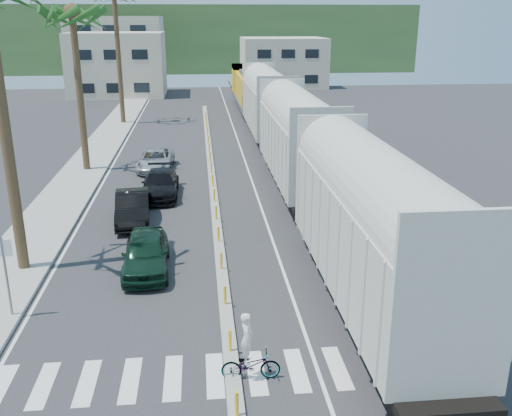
{
  "coord_description": "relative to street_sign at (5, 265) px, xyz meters",
  "views": [
    {
      "loc": [
        -0.74,
        -16.09,
        9.79
      ],
      "look_at": [
        1.61,
        7.06,
        2.0
      ],
      "focal_mm": 40.0,
      "sensor_mm": 36.0,
      "label": 1
    }
  ],
  "objects": [
    {
      "name": "ground",
      "position": [
        7.3,
        -2.0,
        -1.97
      ],
      "size": [
        140.0,
        140.0,
        0.0
      ],
      "primitive_type": "plane",
      "color": "#28282B",
      "rests_on": "ground"
    },
    {
      "name": "sidewalk",
      "position": [
        -1.2,
        23.0,
        -1.9
      ],
      "size": [
        3.0,
        90.0,
        0.15
      ],
      "primitive_type": "cube",
      "color": "gray",
      "rests_on": "ground"
    },
    {
      "name": "rails",
      "position": [
        12.3,
        26.0,
        -1.94
      ],
      "size": [
        1.56,
        100.0,
        0.06
      ],
      "color": "black",
      "rests_on": "ground"
    },
    {
      "name": "median",
      "position": [
        7.3,
        17.96,
        -1.88
      ],
      "size": [
        0.45,
        60.0,
        0.85
      ],
      "color": "gray",
      "rests_on": "ground"
    },
    {
      "name": "crosswalk",
      "position": [
        7.3,
        -4.0,
        -1.97
      ],
      "size": [
        14.0,
        2.2,
        0.01
      ],
      "primitive_type": "cube",
      "color": "silver",
      "rests_on": "ground"
    },
    {
      "name": "lane_markings",
      "position": [
        5.15,
        23.0,
        -1.97
      ],
      "size": [
        9.42,
        90.0,
        0.01
      ],
      "color": "silver",
      "rests_on": "ground"
    },
    {
      "name": "freight_train",
      "position": [
        12.3,
        20.16,
        0.93
      ],
      "size": [
        3.0,
        60.94,
        5.85
      ],
      "color": "beige",
      "rests_on": "ground"
    },
    {
      "name": "palm_trees",
      "position": [
        -0.8,
        20.7,
        8.84
      ],
      "size": [
        3.5,
        37.2,
        13.75
      ],
      "color": "brown",
      "rests_on": "ground"
    },
    {
      "name": "street_sign",
      "position": [
        0.0,
        0.0,
        0.0
      ],
      "size": [
        0.6,
        0.08,
        3.0
      ],
      "color": "slate",
      "rests_on": "ground"
    },
    {
      "name": "buildings",
      "position": [
        0.89,
        69.66,
        2.39
      ],
      "size": [
        38.0,
        27.0,
        10.0
      ],
      "color": "#B6AA90",
      "rests_on": "ground"
    },
    {
      "name": "hillside",
      "position": [
        7.3,
        98.0,
        4.03
      ],
      "size": [
        80.0,
        20.0,
        12.0
      ],
      "primitive_type": "cube",
      "color": "#385628",
      "rests_on": "ground"
    },
    {
      "name": "car_lead",
      "position": [
        4.27,
        3.47,
        -1.2
      ],
      "size": [
        2.12,
        4.64,
        1.54
      ],
      "primitive_type": "imported",
      "rotation": [
        0.0,
        0.0,
        0.03
      ],
      "color": "black",
      "rests_on": "ground"
    },
    {
      "name": "car_second",
      "position": [
        3.14,
        9.45,
        -1.21
      ],
      "size": [
        2.39,
        4.92,
        1.53
      ],
      "primitive_type": "imported",
      "rotation": [
        0.0,
        0.0,
        0.08
      ],
      "color": "black",
      "rests_on": "ground"
    },
    {
      "name": "car_third",
      "position": [
        4.26,
        13.72,
        -1.25
      ],
      "size": [
        2.07,
        5.0,
        1.45
      ],
      "primitive_type": "imported",
      "rotation": [
        0.0,
        0.0,
        -0.0
      ],
      "color": "black",
      "rests_on": "ground"
    },
    {
      "name": "car_rear",
      "position": [
        3.59,
        19.89,
        -1.31
      ],
      "size": [
        2.7,
        5.02,
        1.33
      ],
      "primitive_type": "imported",
      "rotation": [
        0.0,
        0.0,
        -0.05
      ],
      "color": "#B8BBBD",
      "rests_on": "ground"
    },
    {
      "name": "cyclist",
      "position": [
        7.79,
        -4.25,
        -1.3
      ],
      "size": [
        0.76,
        1.73,
        2.09
      ],
      "rotation": [
        0.0,
        0.0,
        1.53
      ],
      "color": "#9EA0A5",
      "rests_on": "ground"
    }
  ]
}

